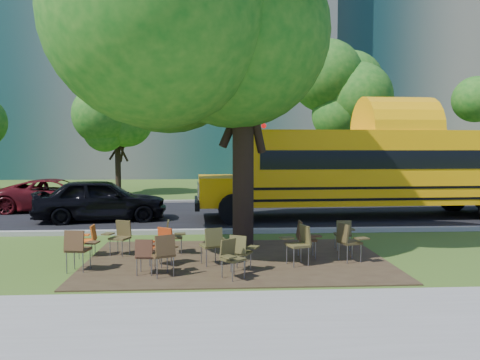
{
  "coord_description": "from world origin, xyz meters",
  "views": [
    {
      "loc": [
        0.41,
        -11.4,
        2.68
      ],
      "look_at": [
        1.3,
        3.15,
        1.66
      ],
      "focal_mm": 35.0,
      "sensor_mm": 36.0,
      "label": 1
    }
  ],
  "objects": [
    {
      "name": "bg_tree_2",
      "position": [
        -5.0,
        16.0,
        4.21
      ],
      "size": [
        4.8,
        4.8,
        6.62
      ],
      "color": "black",
      "rests_on": "ground"
    },
    {
      "name": "bg_car_red",
      "position": [
        -6.04,
        8.5,
        0.68
      ],
      "size": [
        5.08,
        2.66,
        1.36
      ],
      "primitive_type": "imported",
      "rotation": [
        0.0,
        0.0,
        1.65
      ],
      "color": "#510D12",
      "rests_on": "ground"
    },
    {
      "name": "asphalt_road",
      "position": [
        0.0,
        7.0,
        0.02
      ],
      "size": [
        80.0,
        8.0,
        0.04
      ],
      "primitive_type": "cube",
      "color": "black",
      "rests_on": "ground"
    },
    {
      "name": "kerb_far",
      "position": [
        0.0,
        11.1,
        0.07
      ],
      "size": [
        80.0,
        0.25,
        0.14
      ],
      "primitive_type": "cube",
      "color": "gray",
      "rests_on": "ground"
    },
    {
      "name": "chair_5",
      "position": [
        0.79,
        -2.09,
        0.5
      ],
      "size": [
        0.55,
        0.69,
        0.82
      ],
      "rotation": [
        0.0,
        0.0,
        3.81
      ],
      "color": "#49411F",
      "rests_on": "ground"
    },
    {
      "name": "building_main",
      "position": [
        -8.0,
        36.0,
        11.0
      ],
      "size": [
        38.0,
        16.0,
        22.0
      ],
      "primitive_type": "cube",
      "color": "slate",
      "rests_on": "ground"
    },
    {
      "name": "chair_3",
      "position": [
        -0.73,
        -0.93,
        0.53
      ],
      "size": [
        0.73,
        0.58,
        0.86
      ],
      "rotation": [
        0.0,
        0.0,
        2.55
      ],
      "color": "#A93912",
      "rests_on": "ground"
    },
    {
      "name": "chair_4",
      "position": [
        1.03,
        -1.6,
        0.51
      ],
      "size": [
        0.68,
        0.54,
        0.82
      ],
      "rotation": [
        0.0,
        0.0,
        -0.47
      ],
      "color": "#4F4922",
      "rests_on": "ground"
    },
    {
      "name": "main_tree",
      "position": [
        1.25,
        0.94,
        6.01
      ],
      "size": [
        7.2,
        7.2,
        9.62
      ],
      "color": "black",
      "rests_on": "ground"
    },
    {
      "name": "chair_6",
      "position": [
        2.38,
        -1.08,
        0.57
      ],
      "size": [
        0.68,
        0.63,
        0.93
      ],
      "rotation": [
        0.0,
        0.0,
        1.86
      ],
      "color": "brown",
      "rests_on": "ground"
    },
    {
      "name": "chair_10",
      "position": [
        -0.57,
        0.2,
        0.53
      ],
      "size": [
        0.53,
        0.56,
        0.86
      ],
      "rotation": [
        0.0,
        0.0,
        -1.51
      ],
      "color": "#423A1C",
      "rests_on": "ground"
    },
    {
      "name": "sidewalk",
      "position": [
        0.0,
        -5.0,
        0.02
      ],
      "size": [
        60.0,
        4.0,
        0.04
      ],
      "primitive_type": "cube",
      "color": "gray",
      "rests_on": "ground"
    },
    {
      "name": "bg_tree_3",
      "position": [
        8.0,
        14.0,
        5.03
      ],
      "size": [
        5.6,
        5.6,
        7.84
      ],
      "color": "black",
      "rests_on": "ground"
    },
    {
      "name": "school_bus",
      "position": [
        7.24,
        6.0,
        1.9
      ],
      "size": [
        13.55,
        3.53,
        3.29
      ],
      "rotation": [
        0.0,
        0.0,
        0.04
      ],
      "color": "#FEAC08",
      "rests_on": "ground"
    },
    {
      "name": "dirt_patch",
      "position": [
        1.0,
        -0.5,
        0.01
      ],
      "size": [
        7.0,
        4.5,
        0.03
      ],
      "primitive_type": "cube",
      "color": "#382819",
      "rests_on": "ground"
    },
    {
      "name": "chair_0",
      "position": [
        -2.44,
        -1.35,
        0.58
      ],
      "size": [
        0.67,
        0.55,
        0.93
      ],
      "rotation": [
        0.0,
        0.0,
        -0.16
      ],
      "color": "#4A311A",
      "rests_on": "ground"
    },
    {
      "name": "chair_11",
      "position": [
        0.43,
        -0.98,
        0.55
      ],
      "size": [
        0.6,
        0.68,
        0.89
      ],
      "rotation": [
        0.0,
        0.0,
        0.36
      ],
      "color": "#4E4B22",
      "rests_on": "ground"
    },
    {
      "name": "kerb_near",
      "position": [
        0.0,
        3.0,
        0.07
      ],
      "size": [
        80.0,
        0.25,
        0.14
      ],
      "primitive_type": "cube",
      "color": "gray",
      "rests_on": "ground"
    },
    {
      "name": "chair_13",
      "position": [
        3.81,
        0.34,
        0.51
      ],
      "size": [
        0.56,
        0.48,
        0.82
      ],
      "rotation": [
        0.0,
        0.0,
        -0.07
      ],
      "color": "#47401E",
      "rests_on": "ground"
    },
    {
      "name": "chair_1",
      "position": [
        -0.95,
        -1.72,
        0.49
      ],
      "size": [
        0.55,
        0.46,
        0.79
      ],
      "rotation": [
        0.0,
        0.0,
        -0.11
      ],
      "color": "#462819",
      "rests_on": "ground"
    },
    {
      "name": "chair_2",
      "position": [
        -0.57,
        -1.86,
        0.56
      ],
      "size": [
        0.61,
        0.72,
        0.9
      ],
      "rotation": [
        0.0,
        0.0,
        0.46
      ],
      "color": "#4E361B",
      "rests_on": "ground"
    },
    {
      "name": "building_right",
      "position": [
        24.0,
        38.0,
        12.5
      ],
      "size": [
        30.0,
        16.0,
        25.0
      ],
      "primitive_type": "cube",
      "color": "gray",
      "rests_on": "ground"
    },
    {
      "name": "ground",
      "position": [
        0.0,
        0.0,
        0.0
      ],
      "size": [
        160.0,
        160.0,
        0.0
      ],
      "primitive_type": "plane",
      "color": "#314F18",
      "rests_on": "ground"
    },
    {
      "name": "chair_9",
      "position": [
        -1.85,
        0.16,
        0.54
      ],
      "size": [
        0.69,
        0.55,
        0.87
      ],
      "rotation": [
        0.0,
        0.0,
        2.77
      ],
      "color": "#4E4222",
      "rests_on": "ground"
    },
    {
      "name": "black_car",
      "position": [
        -3.57,
        5.65,
        0.79
      ],
      "size": [
        4.84,
        2.53,
        1.57
      ],
      "primitive_type": "imported",
      "rotation": [
        0.0,
        0.0,
        1.72
      ],
      "color": "black",
      "rests_on": "ground"
    },
    {
      "name": "chair_7",
      "position": [
        3.57,
        -0.89,
        0.57
      ],
      "size": [
        0.68,
        0.63,
        0.92
      ],
      "rotation": [
        0.0,
        0.0,
        -1.29
      ],
      "color": "#463B1E",
      "rests_on": "ground"
    },
    {
      "name": "chair_12",
      "position": [
        2.64,
        -0.44,
        0.57
      ],
      "size": [
        0.54,
        0.61,
        0.91
      ],
      "rotation": [
        0.0,
        0.0,
        4.67
      ],
      "color": "#402A17",
      "rests_on": "ground"
    },
    {
      "name": "chair_8",
      "position": [
        -2.58,
        0.06,
        0.49
      ],
      "size": [
        0.46,
        0.51,
        0.78
      ],
      "rotation": [
        0.0,
        0.0,
        1.57
      ],
      "color": "#D75916",
      "rests_on": "ground"
    }
  ]
}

